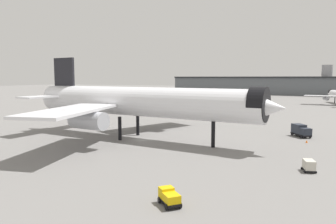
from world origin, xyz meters
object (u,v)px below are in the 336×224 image
object	(u,v)px
airliner_near_gate	(138,102)
traffic_cone_near_nose	(307,141)
baggage_cart_trailing	(309,165)
service_truck_front	(301,130)
baggage_tug_wing	(169,197)

from	to	relation	value
airliner_near_gate	traffic_cone_near_nose	xyz separation A→B (m)	(36.93, 11.40, -8.45)
airliner_near_gate	baggage_cart_trailing	size ratio (longest dim) A/B	24.88
baggage_cart_trailing	service_truck_front	bearing A→B (deg)	-11.38
airliner_near_gate	baggage_tug_wing	bearing A→B (deg)	-49.60
airliner_near_gate	traffic_cone_near_nose	size ratio (longest dim) A/B	109.66
baggage_tug_wing	traffic_cone_near_nose	bearing A→B (deg)	-63.77
baggage_tug_wing	baggage_cart_trailing	bearing A→B (deg)	-81.24
baggage_cart_trailing	baggage_tug_wing	bearing A→B (deg)	130.04
airliner_near_gate	traffic_cone_near_nose	world-z (taller)	airliner_near_gate
service_truck_front	traffic_cone_near_nose	size ratio (longest dim) A/B	9.41
airliner_near_gate	service_truck_front	size ratio (longest dim) A/B	11.65
service_truck_front	traffic_cone_near_nose	xyz separation A→B (m)	(1.54, -7.40, -1.28)
airliner_near_gate	baggage_tug_wing	distance (m)	41.61
baggage_tug_wing	traffic_cone_near_nose	distance (m)	46.86
airliner_near_gate	service_truck_front	distance (m)	40.70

